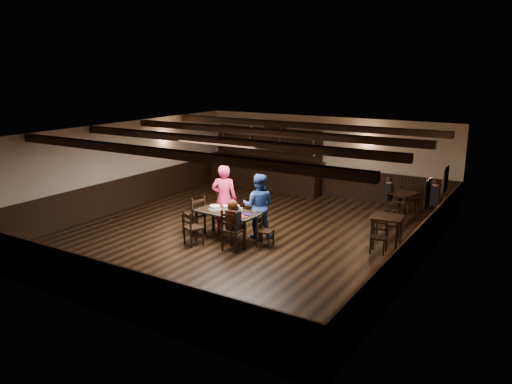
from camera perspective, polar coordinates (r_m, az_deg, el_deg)
The scene contains 25 objects.
ground at distance 13.23m, azimuth -1.29°, elevation -4.85°, with size 10.00×10.00×0.00m, color black.
room_shell at distance 12.80m, azimuth -1.20°, elevation 2.60°, with size 9.02×10.02×2.71m.
dining_table at distance 12.62m, azimuth -3.24°, elevation -2.59°, with size 1.64×0.86×0.75m.
chair_near_left at distance 12.39m, azimuth -7.49°, elevation -3.78°, with size 0.53×0.52×0.89m.
chair_near_right at distance 11.90m, azimuth -2.83°, elevation -4.08°, with size 0.48×0.46×1.00m.
chair_end_left at distance 13.14m, azimuth -6.88°, elevation -2.33°, with size 0.54×0.56×1.03m.
chair_end_right at distance 12.24m, azimuth 0.77°, elevation -4.13°, with size 0.40×0.42×0.80m.
chair_far_pushed at distance 14.17m, azimuth -3.55°, elevation -1.08°, with size 0.65×0.65×1.02m.
woman_pink at distance 13.19m, azimuth -3.65°, elevation -0.78°, with size 0.67×0.44×1.83m, color #D93460.
man_blue at distance 12.78m, azimuth 0.28°, elevation -1.59°, with size 0.82×0.64×1.68m, color navy.
seated_person at distance 11.88m, azimuth -2.65°, elevation -2.88°, with size 0.34×0.50×0.82m.
cake at distance 12.84m, azimuth -4.72°, elevation -1.77°, with size 0.32×0.32×0.10m.
plate_stack_a at distance 12.54m, azimuth -3.37°, elevation -1.92°, with size 0.18×0.18×0.17m, color white.
plate_stack_b at distance 12.50m, azimuth -2.23°, elevation -1.94°, with size 0.16×0.16×0.19m, color white.
tea_light at distance 12.63m, azimuth -2.66°, elevation -2.10°, with size 0.05×0.05×0.06m.
salt_shaker at distance 12.34m, azimuth -2.12°, elevation -2.38°, with size 0.04×0.04×0.09m, color silver.
pepper_shaker at distance 12.25m, azimuth -2.02°, elevation -2.52°, with size 0.03×0.03×0.08m, color #A5A8AD.
drink_glass at distance 12.53m, azimuth -1.70°, elevation -2.06°, with size 0.07×0.07×0.11m, color silver.
menu_red at distance 12.24m, azimuth -1.55°, elevation -2.72°, with size 0.29×0.20×0.00m, color maroon.
menu_blue at distance 12.36m, azimuth -1.05°, elevation -2.56°, with size 0.27×0.19×0.00m, color #0F104D.
bar_counter at distance 18.04m, azimuth 0.98°, elevation 2.65°, with size 4.51×0.70×2.20m.
back_table_a at distance 12.64m, azimuth 14.76°, elevation -3.19°, with size 0.79×0.79×0.75m.
back_table_b at distance 15.18m, azimuth 16.41°, elevation -0.42°, with size 0.96×0.96×0.75m.
bg_patron_left at distance 15.25m, azimuth 14.93°, elevation 0.36°, with size 0.22×0.34×0.68m.
bg_patron_right at distance 15.10m, azimuth 19.82°, elevation 0.01°, with size 0.26×0.39×0.75m.
Camera 1 is at (6.81, -10.51, 4.27)m, focal length 35.00 mm.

